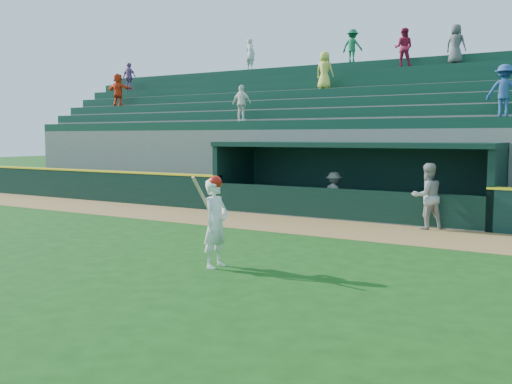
{
  "coord_description": "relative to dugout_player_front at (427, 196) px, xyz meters",
  "views": [
    {
      "loc": [
        7.1,
        -10.2,
        2.64
      ],
      "look_at": [
        0.0,
        1.6,
        1.3
      ],
      "focal_mm": 40.0,
      "sensor_mm": 36.0,
      "label": 1
    }
  ],
  "objects": [
    {
      "name": "ground",
      "position": [
        -2.96,
        -6.17,
        -0.95
      ],
      "size": [
        120.0,
        120.0,
        0.0
      ],
      "primitive_type": "plane",
      "color": "#124110",
      "rests_on": "ground"
    },
    {
      "name": "warning_track",
      "position": [
        -2.96,
        -1.27,
        -0.94
      ],
      "size": [
        40.0,
        3.0,
        0.01
      ],
      "primitive_type": "cube",
      "color": "olive",
      "rests_on": "ground"
    },
    {
      "name": "field_wall_left",
      "position": [
        -15.21,
        0.38,
        -0.35
      ],
      "size": [
        15.5,
        0.3,
        1.2
      ],
      "primitive_type": "cube",
      "color": "black",
      "rests_on": "ground"
    },
    {
      "name": "wall_stripe_left",
      "position": [
        -15.21,
        0.38,
        0.28
      ],
      "size": [
        15.5,
        0.32,
        0.06
      ],
      "primitive_type": "cube",
      "color": "yellow",
      "rests_on": "field_wall_left"
    },
    {
      "name": "dugout_player_front",
      "position": [
        0.0,
        0.0,
        0.0
      ],
      "size": [
        1.16,
        1.15,
        1.89
      ],
      "primitive_type": "imported",
      "rotation": [
        0.0,
        0.0,
        3.89
      ],
      "color": "#9D9D98",
      "rests_on": "ground"
    },
    {
      "name": "dugout_player_inside",
      "position": [
        -3.44,
        1.34,
        -0.21
      ],
      "size": [
        1.03,
        0.71,
        1.46
      ],
      "primitive_type": "imported",
      "rotation": [
        0.0,
        0.0,
        2.95
      ],
      "color": "#999994",
      "rests_on": "ground"
    },
    {
      "name": "dugout",
      "position": [
        -2.96,
        1.83,
        0.41
      ],
      "size": [
        9.4,
        2.8,
        2.46
      ],
      "color": "slate",
      "rests_on": "ground"
    },
    {
      "name": "stands",
      "position": [
        -2.96,
        6.4,
        1.46
      ],
      "size": [
        34.5,
        6.25,
        7.58
      ],
      "color": "slate",
      "rests_on": "ground"
    },
    {
      "name": "batter_at_plate",
      "position": [
        -2.41,
        -7.06,
        -0.01
      ],
      "size": [
        0.48,
        0.81,
        1.88
      ],
      "color": "white",
      "rests_on": "ground"
    }
  ]
}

